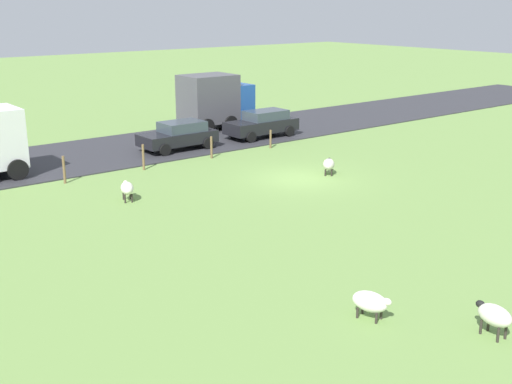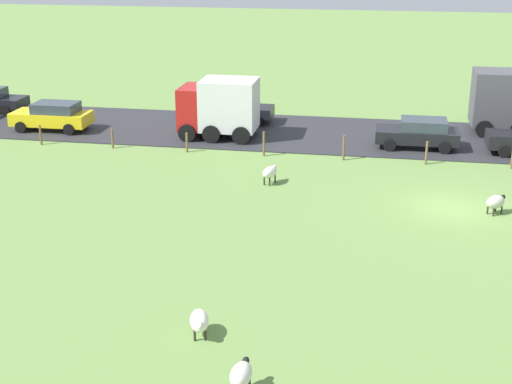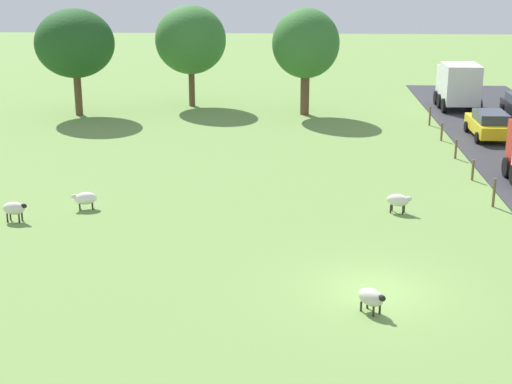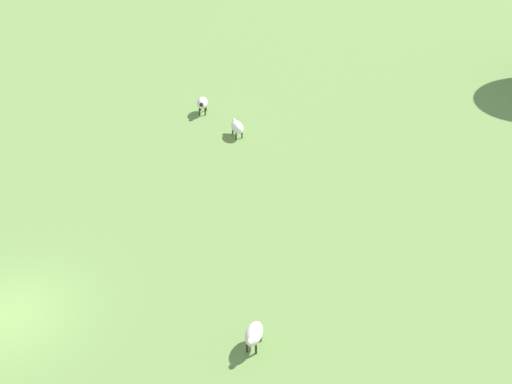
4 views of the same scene
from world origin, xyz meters
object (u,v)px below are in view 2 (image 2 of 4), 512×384
Objects in this scene: sheep_2 at (199,321)px; truck_1 at (512,101)px; truck_0 at (220,106)px; car_2 at (53,116)px; sheep_1 at (496,202)px; sheep_3 at (270,172)px; car_4 at (238,109)px; sheep_0 at (241,375)px; car_0 at (419,133)px.

sheep_2 is 27.13m from truck_1.
sheep_2 is at bearing -169.01° from truck_0.
truck_0 reaches higher than car_2.
sheep_1 is 14.77m from sheep_2.
sheep_3 is at bearing -151.57° from truck_0.
sheep_1 is 0.26× the size of car_4.
truck_1 is (10.95, -12.00, 1.35)m from sheep_3.
sheep_0 is at bearing -173.63° from sheep_3.
sheep_2 is 21.06m from truck_0.
car_2 is at bearing 34.01° from sheep_0.
truck_0 reaches higher than car_4.
car_2 is at bearing 98.52° from truck_1.
car_2 is (-0.17, 9.80, -0.89)m from truck_0.
sheep_3 is at bearing 132.38° from truck_1.
sheep_3 is (15.88, 1.77, -0.01)m from sheep_0.
sheep_2 is 21.48m from car_0.
sheep_1 is 0.25× the size of truck_0.
car_2 is (0.08, 20.57, 0.03)m from car_0.
sheep_3 is (2.09, 9.61, 0.04)m from sheep_1.
sheep_0 is 15.98m from sheep_3.
car_2 is (22.98, 15.50, 0.32)m from sheep_0.
sheep_3 is 9.80m from car_0.
sheep_1 is 0.23× the size of truck_1.
sheep_2 is at bearing 153.89° from truck_1.
car_0 is at bearing -18.34° from sheep_2.
car_4 is (12.84, 13.22, 0.34)m from sheep_1.
sheep_1 is 0.24× the size of car_0.
truck_1 is 1.05× the size of car_0.
car_2 is at bearing 90.99° from truck_0.
sheep_1 is at bearing -40.17° from sheep_2.
car_0 reaches higher than sheep_3.
truck_0 is at bearing 10.99° from sheep_2.
car_4 is (3.66, -10.11, -0.04)m from car_2.
truck_1 reaches higher than truck_0.
car_2 reaches higher than car_0.
sheep_1 is at bearing 169.60° from truck_1.
car_0 is at bearing -109.69° from car_4.
car_0 reaches higher than sheep_2.
truck_0 is 1.04× the size of car_4.
truck_0 is 0.94× the size of car_2.
car_4 reaches higher than sheep_2.
truck_1 is at bearing -52.65° from car_0.
sheep_2 is at bearing -146.00° from car_2.
sheep_3 is at bearing 77.74° from sheep_1.
sheep_1 is 9.51m from car_0.
sheep_3 is at bearing -117.32° from car_2.
truck_1 is at bearing -76.97° from truck_0.
sheep_1 is 16.50m from truck_0.
sheep_3 is 11.34m from car_4.
sheep_0 reaches higher than sheep_1.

